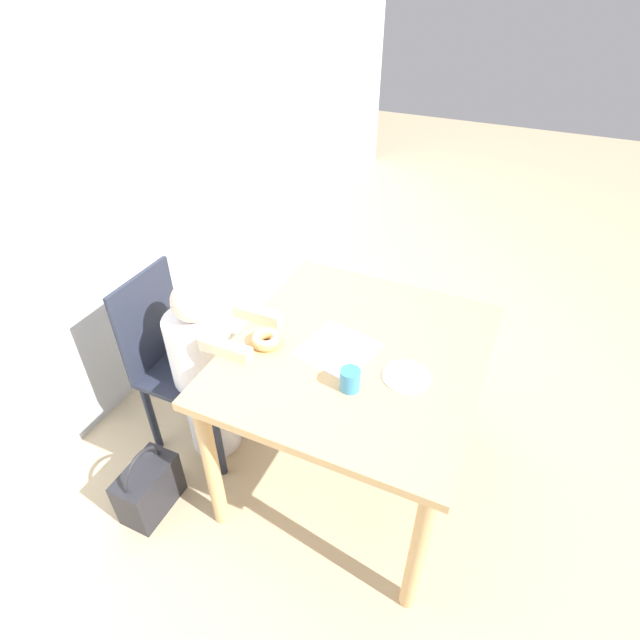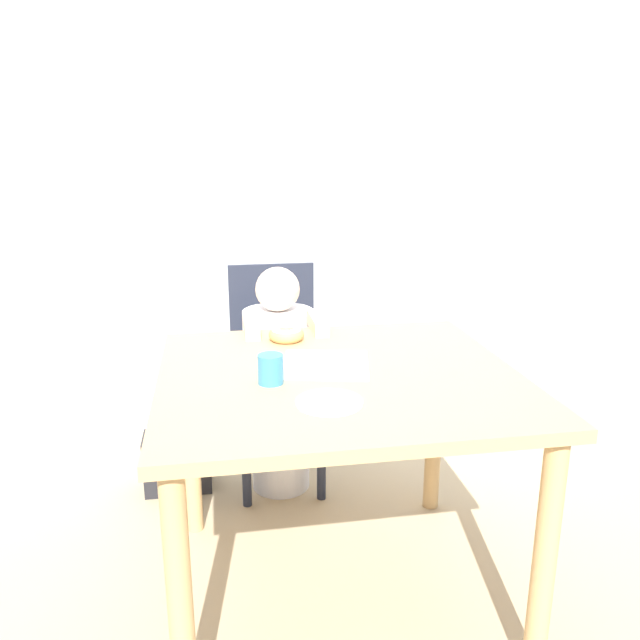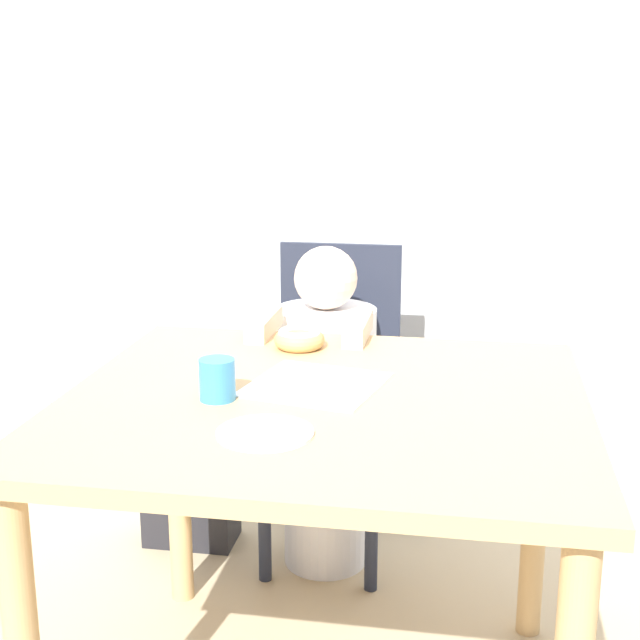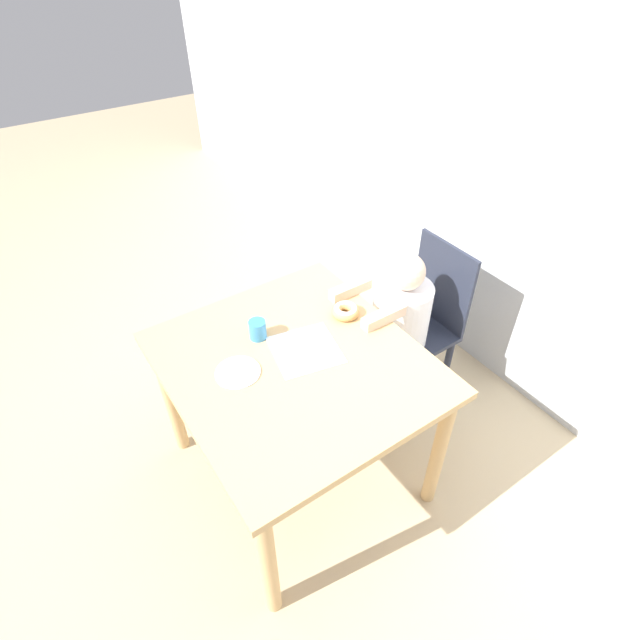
{
  "view_description": "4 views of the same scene",
  "coord_description": "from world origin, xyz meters",
  "px_view_note": "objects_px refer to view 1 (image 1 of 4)",
  "views": [
    {
      "loc": [
        -1.37,
        -0.47,
        1.98
      ],
      "look_at": [
        -0.03,
        0.14,
        0.86
      ],
      "focal_mm": 28.0,
      "sensor_mm": 36.0,
      "label": 1
    },
    {
      "loc": [
        -0.34,
        -1.66,
        1.38
      ],
      "look_at": [
        -0.03,
        0.14,
        0.86
      ],
      "focal_mm": 35.0,
      "sensor_mm": 36.0,
      "label": 2
    },
    {
      "loc": [
        0.28,
        -1.64,
        1.33
      ],
      "look_at": [
        -0.03,
        0.14,
        0.86
      ],
      "focal_mm": 50.0,
      "sensor_mm": 36.0,
      "label": 3
    },
    {
      "loc": [
        1.2,
        -0.7,
        2.12
      ],
      "look_at": [
        -0.03,
        0.14,
        0.86
      ],
      "focal_mm": 28.0,
      "sensor_mm": 36.0,
      "label": 4
    }
  ],
  "objects_px": {
    "chair": "(183,366)",
    "donut": "(266,339)",
    "child_figure": "(206,373)",
    "handbag": "(149,487)",
    "cup": "(350,380)"
  },
  "relations": [
    {
      "from": "child_figure",
      "to": "donut",
      "type": "bearing_deg",
      "value": -91.16
    },
    {
      "from": "donut",
      "to": "handbag",
      "type": "relative_size",
      "value": 0.34
    },
    {
      "from": "child_figure",
      "to": "handbag",
      "type": "bearing_deg",
      "value": 172.46
    },
    {
      "from": "chair",
      "to": "child_figure",
      "type": "xyz_separation_m",
      "value": [
        -0.0,
        -0.13,
        0.0
      ]
    },
    {
      "from": "donut",
      "to": "cup",
      "type": "bearing_deg",
      "value": -103.03
    },
    {
      "from": "chair",
      "to": "cup",
      "type": "height_order",
      "value": "chair"
    },
    {
      "from": "child_figure",
      "to": "cup",
      "type": "xyz_separation_m",
      "value": [
        -0.09,
        -0.71,
        0.33
      ]
    },
    {
      "from": "chair",
      "to": "handbag",
      "type": "height_order",
      "value": "chair"
    },
    {
      "from": "child_figure",
      "to": "donut",
      "type": "distance_m",
      "value": 0.45
    },
    {
      "from": "handbag",
      "to": "cup",
      "type": "bearing_deg",
      "value": -67.02
    },
    {
      "from": "chair",
      "to": "child_figure",
      "type": "height_order",
      "value": "child_figure"
    },
    {
      "from": "chair",
      "to": "child_figure",
      "type": "bearing_deg",
      "value": -90.0
    },
    {
      "from": "handbag",
      "to": "cup",
      "type": "xyz_separation_m",
      "value": [
        0.32,
        -0.77,
        0.65
      ]
    },
    {
      "from": "chair",
      "to": "donut",
      "type": "height_order",
      "value": "chair"
    },
    {
      "from": "chair",
      "to": "donut",
      "type": "relative_size",
      "value": 7.48
    }
  ]
}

